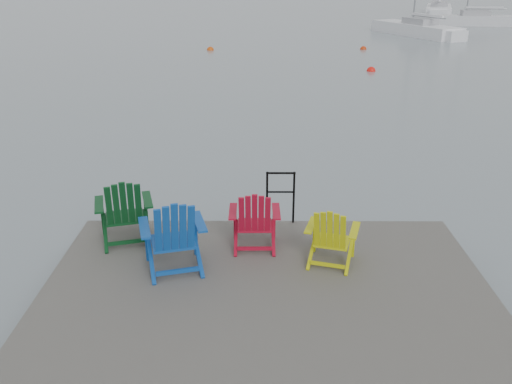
{
  "coord_description": "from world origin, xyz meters",
  "views": [
    {
      "loc": [
        -0.11,
        -5.75,
        4.44
      ],
      "look_at": [
        -0.15,
        2.93,
        0.85
      ],
      "focal_mm": 38.0,
      "sensor_mm": 36.0,
      "label": 1
    }
  ],
  "objects_px": {
    "chair_yellow": "(331,235)",
    "sailboat_near": "(416,30)",
    "handrail": "(280,192)",
    "chair_red": "(255,218)",
    "buoy_a": "(371,71)",
    "sailboat_far": "(470,21)",
    "buoy_c": "(363,49)",
    "buoy_d": "(406,28)",
    "chair_green": "(124,210)",
    "chair_blue": "(173,234)",
    "sailboat_mid": "(439,10)",
    "buoy_b": "(210,50)"
  },
  "relations": [
    {
      "from": "sailboat_far",
      "to": "buoy_b",
      "type": "relative_size",
      "value": 25.41
    },
    {
      "from": "chair_red",
      "to": "sailboat_near",
      "type": "relative_size",
      "value": 0.09
    },
    {
      "from": "chair_yellow",
      "to": "sailboat_near",
      "type": "relative_size",
      "value": 0.08
    },
    {
      "from": "buoy_c",
      "to": "chair_green",
      "type": "bearing_deg",
      "value": -107.96
    },
    {
      "from": "sailboat_mid",
      "to": "buoy_b",
      "type": "relative_size",
      "value": 31.2
    },
    {
      "from": "sailboat_far",
      "to": "buoy_d",
      "type": "height_order",
      "value": "sailboat_far"
    },
    {
      "from": "chair_yellow",
      "to": "buoy_c",
      "type": "bearing_deg",
      "value": 94.75
    },
    {
      "from": "handrail",
      "to": "sailboat_mid",
      "type": "height_order",
      "value": "sailboat_mid"
    },
    {
      "from": "buoy_c",
      "to": "buoy_d",
      "type": "distance_m",
      "value": 13.93
    },
    {
      "from": "sailboat_far",
      "to": "buoy_c",
      "type": "relative_size",
      "value": 27.27
    },
    {
      "from": "handrail",
      "to": "buoy_c",
      "type": "distance_m",
      "value": 25.57
    },
    {
      "from": "handrail",
      "to": "chair_red",
      "type": "bearing_deg",
      "value": -115.26
    },
    {
      "from": "handrail",
      "to": "chair_yellow",
      "type": "relative_size",
      "value": 0.98
    },
    {
      "from": "chair_blue",
      "to": "buoy_c",
      "type": "bearing_deg",
      "value": 59.09
    },
    {
      "from": "chair_yellow",
      "to": "sailboat_near",
      "type": "distance_m",
      "value": 35.21
    },
    {
      "from": "handrail",
      "to": "chair_red",
      "type": "relative_size",
      "value": 0.93
    },
    {
      "from": "buoy_a",
      "to": "chair_red",
      "type": "bearing_deg",
      "value": -106.22
    },
    {
      "from": "chair_blue",
      "to": "buoy_d",
      "type": "distance_m",
      "value": 41.27
    },
    {
      "from": "handrail",
      "to": "buoy_b",
      "type": "xyz_separation_m",
      "value": [
        -3.21,
        24.47,
        -1.04
      ]
    },
    {
      "from": "chair_blue",
      "to": "buoy_c",
      "type": "height_order",
      "value": "chair_blue"
    },
    {
      "from": "chair_green",
      "to": "sailboat_near",
      "type": "height_order",
      "value": "sailboat_near"
    },
    {
      "from": "chair_yellow",
      "to": "buoy_a",
      "type": "height_order",
      "value": "chair_yellow"
    },
    {
      "from": "sailboat_mid",
      "to": "handrail",
      "type": "bearing_deg",
      "value": -92.59
    },
    {
      "from": "chair_blue",
      "to": "chair_red",
      "type": "xyz_separation_m",
      "value": [
        1.11,
        0.66,
        -0.08
      ]
    },
    {
      "from": "chair_yellow",
      "to": "sailboat_near",
      "type": "bearing_deg",
      "value": 88.99
    },
    {
      "from": "buoy_b",
      "to": "buoy_d",
      "type": "bearing_deg",
      "value": 41.39
    },
    {
      "from": "sailboat_mid",
      "to": "chair_red",
      "type": "bearing_deg",
      "value": -92.69
    },
    {
      "from": "chair_yellow",
      "to": "sailboat_near",
      "type": "xyz_separation_m",
      "value": [
        10.28,
        33.67,
        -0.61
      ]
    },
    {
      "from": "sailboat_far",
      "to": "chair_green",
      "type": "bearing_deg",
      "value": 161.45
    },
    {
      "from": "buoy_b",
      "to": "buoy_c",
      "type": "distance_m",
      "value": 9.1
    },
    {
      "from": "sailboat_near",
      "to": "buoy_d",
      "type": "distance_m",
      "value": 5.31
    },
    {
      "from": "chair_red",
      "to": "sailboat_near",
      "type": "xyz_separation_m",
      "value": [
        11.37,
        33.18,
        -0.63
      ]
    },
    {
      "from": "sailboat_far",
      "to": "buoy_a",
      "type": "bearing_deg",
      "value": 158.19
    },
    {
      "from": "sailboat_near",
      "to": "buoy_a",
      "type": "height_order",
      "value": "sailboat_near"
    },
    {
      "from": "handrail",
      "to": "sailboat_mid",
      "type": "xyz_separation_m",
      "value": [
        18.82,
        52.62,
        -0.69
      ]
    },
    {
      "from": "buoy_c",
      "to": "buoy_d",
      "type": "height_order",
      "value": "buoy_c"
    },
    {
      "from": "sailboat_mid",
      "to": "buoy_a",
      "type": "xyz_separation_m",
      "value": [
        -13.91,
        -35.18,
        -0.35
      ]
    },
    {
      "from": "chair_green",
      "to": "chair_blue",
      "type": "distance_m",
      "value": 1.22
    },
    {
      "from": "sailboat_mid",
      "to": "buoy_c",
      "type": "distance_m",
      "value": 30.63
    },
    {
      "from": "sailboat_far",
      "to": "buoy_d",
      "type": "bearing_deg",
      "value": 117.82
    },
    {
      "from": "buoy_c",
      "to": "buoy_d",
      "type": "xyz_separation_m",
      "value": [
        5.76,
        12.69,
        0.0
      ]
    },
    {
      "from": "chair_green",
      "to": "sailboat_far",
      "type": "xyz_separation_m",
      "value": [
        19.94,
        40.4,
        -0.69
      ]
    },
    {
      "from": "buoy_a",
      "to": "buoy_b",
      "type": "bearing_deg",
      "value": 139.14
    },
    {
      "from": "chair_blue",
      "to": "sailboat_mid",
      "type": "distance_m",
      "value": 57.87
    },
    {
      "from": "chair_red",
      "to": "sailboat_far",
      "type": "bearing_deg",
      "value": 65.59
    },
    {
      "from": "chair_red",
      "to": "sailboat_far",
      "type": "height_order",
      "value": "sailboat_far"
    },
    {
      "from": "sailboat_near",
      "to": "buoy_b",
      "type": "bearing_deg",
      "value": -174.97
    },
    {
      "from": "chair_green",
      "to": "chair_blue",
      "type": "height_order",
      "value": "chair_blue"
    },
    {
      "from": "sailboat_far",
      "to": "sailboat_near",
      "type": "bearing_deg",
      "value": 146.12
    },
    {
      "from": "chair_blue",
      "to": "buoy_a",
      "type": "xyz_separation_m",
      "value": [
        6.44,
        18.98,
        -1.06
      ]
    }
  ]
}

